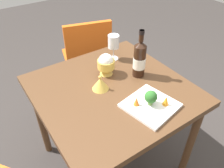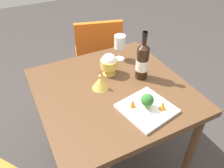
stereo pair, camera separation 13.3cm
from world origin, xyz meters
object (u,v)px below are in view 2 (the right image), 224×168
(wine_glass, at_px, (120,43))
(rice_bowl, at_px, (109,64))
(rice_bowl_lid, at_px, (100,83))
(serving_plate, at_px, (147,109))
(broccoli_floret, at_px, (147,100))
(carrot_garnish_right, at_px, (163,105))
(carrot_garnish_left, at_px, (133,103))
(wine_bottle, at_px, (142,61))
(chair_near_window, at_px, (98,52))

(wine_glass, bearing_deg, rice_bowl, -138.71)
(rice_bowl_lid, bearing_deg, serving_plate, -63.31)
(broccoli_floret, xyz_separation_m, carrot_garnish_right, (0.07, -0.05, -0.02))
(wine_glass, bearing_deg, broccoli_floret, -102.54)
(broccoli_floret, height_order, carrot_garnish_left, broccoli_floret)
(wine_bottle, height_order, carrot_garnish_right, wine_bottle)
(rice_bowl_lid, distance_m, carrot_garnish_left, 0.25)
(wine_bottle, xyz_separation_m, rice_bowl, (-0.16, 0.13, -0.05))
(wine_glass, bearing_deg, serving_plate, -102.35)
(wine_bottle, bearing_deg, carrot_garnish_right, -102.17)
(rice_bowl, height_order, broccoli_floret, rice_bowl)
(carrot_garnish_left, bearing_deg, wine_glass, 69.47)
(carrot_garnish_right, bearing_deg, rice_bowl_lid, 122.34)
(carrot_garnish_left, bearing_deg, serving_plate, -31.61)
(rice_bowl, xyz_separation_m, broccoli_floret, (0.03, -0.39, -0.01))
(carrot_garnish_left, bearing_deg, wine_bottle, 48.57)
(broccoli_floret, bearing_deg, rice_bowl, 94.14)
(serving_plate, bearing_deg, chair_near_window, 81.11)
(chair_near_window, distance_m, carrot_garnish_right, 1.07)
(broccoli_floret, relative_size, carrot_garnish_left, 1.68)
(rice_bowl, distance_m, carrot_garnish_left, 0.35)
(rice_bowl_lid, xyz_separation_m, serving_plate, (0.14, -0.28, -0.03))
(serving_plate, bearing_deg, rice_bowl_lid, 116.69)
(carrot_garnish_right, bearing_deg, rice_bowl, 102.22)
(rice_bowl_lid, distance_m, serving_plate, 0.31)
(rice_bowl_lid, relative_size, carrot_garnish_left, 1.96)
(rice_bowl, height_order, carrot_garnish_right, rice_bowl)
(rice_bowl_lid, bearing_deg, wine_glass, 42.78)
(chair_near_window, xyz_separation_m, wine_glass, (-0.04, -0.48, 0.33))
(chair_near_window, xyz_separation_m, carrot_garnish_right, (-0.09, -1.03, 0.25))
(wine_bottle, relative_size, rice_bowl_lid, 3.07)
(chair_near_window, xyz_separation_m, rice_bowl, (-0.18, -0.60, 0.28))
(chair_near_window, height_order, rice_bowl_lid, chair_near_window)
(broccoli_floret, distance_m, carrot_garnish_left, 0.08)
(broccoli_floret, bearing_deg, wine_bottle, 62.97)
(chair_near_window, relative_size, wine_glass, 4.75)
(chair_near_window, height_order, rice_bowl, rice_bowl)
(wine_glass, relative_size, rice_bowl, 1.26)
(chair_near_window, relative_size, carrot_garnish_left, 16.65)
(chair_near_window, bearing_deg, wine_glass, -79.43)
(wine_bottle, bearing_deg, rice_bowl, 141.52)
(chair_near_window, xyz_separation_m, wine_bottle, (-0.02, -0.73, 0.32))
(rice_bowl_lid, relative_size, broccoli_floret, 1.17)
(rice_bowl, relative_size, rice_bowl_lid, 1.42)
(wine_glass, xyz_separation_m, broccoli_floret, (-0.11, -0.51, -0.06))
(wine_glass, bearing_deg, carrot_garnish_right, -94.87)
(serving_plate, bearing_deg, wine_glass, 77.65)
(chair_near_window, relative_size, serving_plate, 2.89)
(wine_bottle, relative_size, broccoli_floret, 3.58)
(wine_bottle, xyz_separation_m, broccoli_floret, (-0.13, -0.26, -0.05))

